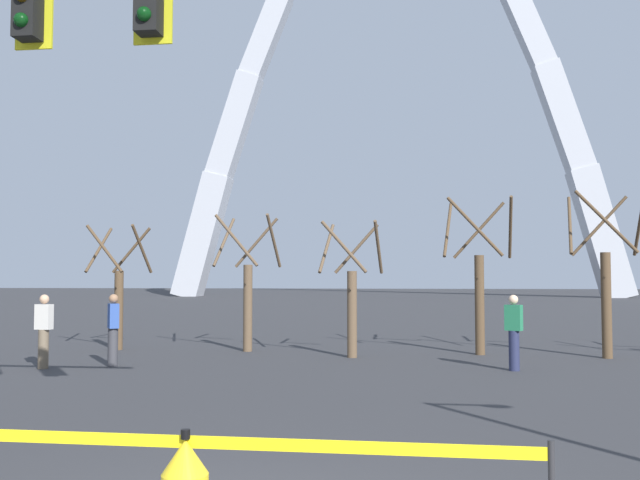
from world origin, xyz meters
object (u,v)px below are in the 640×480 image
at_px(monument_arch, 394,105).
at_px(pedestrian_standing_center, 514,332).
at_px(pedestrian_walking_right, 44,330).
at_px(pedestrian_walking_left, 113,329).

height_order(monument_arch, pedestrian_standing_center, monument_arch).
bearing_deg(monument_arch, pedestrian_walking_right, -96.53).
xyz_separation_m(pedestrian_walking_left, pedestrian_walking_right, (-1.33, -0.54, 0.00)).
distance_m(pedestrian_walking_left, pedestrian_standing_center, 8.68).
bearing_deg(pedestrian_standing_center, monument_arch, 93.46).
height_order(pedestrian_walking_left, pedestrian_walking_right, same).
bearing_deg(pedestrian_walking_left, pedestrian_walking_right, -157.96).
relative_size(pedestrian_walking_left, pedestrian_standing_center, 1.00).
bearing_deg(pedestrian_walking_right, pedestrian_standing_center, 5.18).
distance_m(pedestrian_walking_left, pedestrian_walking_right, 1.43).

